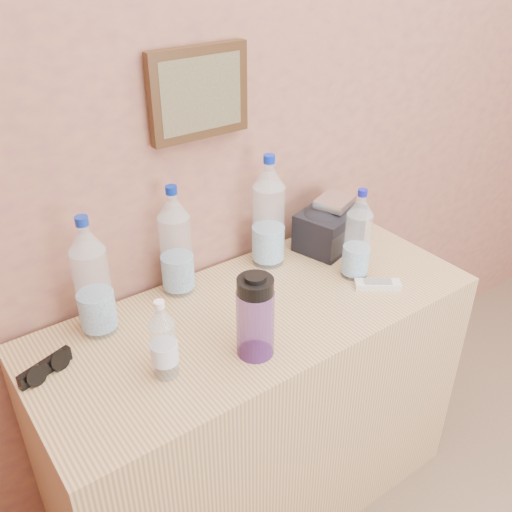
{
  "coord_description": "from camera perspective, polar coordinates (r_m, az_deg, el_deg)",
  "views": [
    {
      "loc": [
        -1.22,
        0.62,
        1.82
      ],
      "look_at": [
        -0.43,
        1.71,
        1.01
      ],
      "focal_mm": 40.0,
      "sensor_mm": 36.0,
      "label": 1
    }
  ],
  "objects": [
    {
      "name": "pet_small",
      "position": [
        1.41,
        -9.24,
        -8.6
      ],
      "size": [
        0.06,
        0.06,
        0.22
      ],
      "rotation": [
        0.0,
        0.0,
        0.44
      ],
      "color": "silver",
      "rests_on": "dresser"
    },
    {
      "name": "pet_large_b",
      "position": [
        1.69,
        -8.01,
        0.95
      ],
      "size": [
        0.09,
        0.09,
        0.35
      ],
      "rotation": [
        0.0,
        0.0,
        -0.41
      ],
      "color": "silver",
      "rests_on": "dresser"
    },
    {
      "name": "dresser",
      "position": [
        1.94,
        0.13,
        -15.29
      ],
      "size": [
        1.33,
        0.55,
        0.83
      ],
      "primitive_type": "cube",
      "color": "#AB8547",
      "rests_on": "ground"
    },
    {
      "name": "foil_packet",
      "position": [
        1.93,
        7.89,
        5.41
      ],
      "size": [
        0.15,
        0.14,
        0.03
      ],
      "primitive_type": "cube",
      "rotation": [
        0.0,
        0.0,
        0.38
      ],
      "color": "silver",
      "rests_on": "toiletry_bag"
    },
    {
      "name": "pet_large_a",
      "position": [
        1.56,
        -16.02,
        -2.6
      ],
      "size": [
        0.1,
        0.1,
        0.35
      ],
      "rotation": [
        0.0,
        0.0,
        -0.08
      ],
      "color": "#C4E3F9",
      "rests_on": "dresser"
    },
    {
      "name": "pet_large_d",
      "position": [
        1.78,
        10.14,
        1.7
      ],
      "size": [
        0.08,
        0.08,
        0.3
      ],
      "rotation": [
        0.0,
        0.0,
        -0.3
      ],
      "color": "silver",
      "rests_on": "dresser"
    },
    {
      "name": "toiletry_bag",
      "position": [
        1.96,
        7.35,
        3.01
      ],
      "size": [
        0.26,
        0.22,
        0.15
      ],
      "primitive_type": null,
      "rotation": [
        0.0,
        0.0,
        0.28
      ],
      "color": "black",
      "rests_on": "dresser"
    },
    {
      "name": "picture_frame",
      "position": [
        1.62,
        -5.71,
        15.89
      ],
      "size": [
        0.3,
        0.03,
        0.25
      ],
      "primitive_type": null,
      "color": "#382311",
      "rests_on": "room_shell"
    },
    {
      "name": "ac_remote",
      "position": [
        1.8,
        12.08,
        -2.8
      ],
      "size": [
        0.14,
        0.12,
        0.02
      ],
      "primitive_type": "cube",
      "rotation": [
        0.0,
        0.0,
        -0.63
      ],
      "color": "white",
      "rests_on": "dresser"
    },
    {
      "name": "nalgene_bottle",
      "position": [
        1.45,
        -0.07,
        -6.02
      ],
      "size": [
        0.1,
        0.1,
        0.24
      ],
      "rotation": [
        0.0,
        0.0,
        -0.29
      ],
      "color": "#5A298A",
      "rests_on": "dresser"
    },
    {
      "name": "pet_large_c",
      "position": [
        1.81,
        1.26,
        3.9
      ],
      "size": [
        0.1,
        0.1,
        0.37
      ],
      "rotation": [
        0.0,
        0.0,
        0.32
      ],
      "color": "#BCE2F1",
      "rests_on": "dresser"
    },
    {
      "name": "sunglasses",
      "position": [
        1.54,
        -20.33,
        -10.41
      ],
      "size": [
        0.16,
        0.1,
        0.04
      ],
      "primitive_type": null,
      "rotation": [
        0.0,
        0.0,
        0.31
      ],
      "color": "black",
      "rests_on": "dresser"
    }
  ]
}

